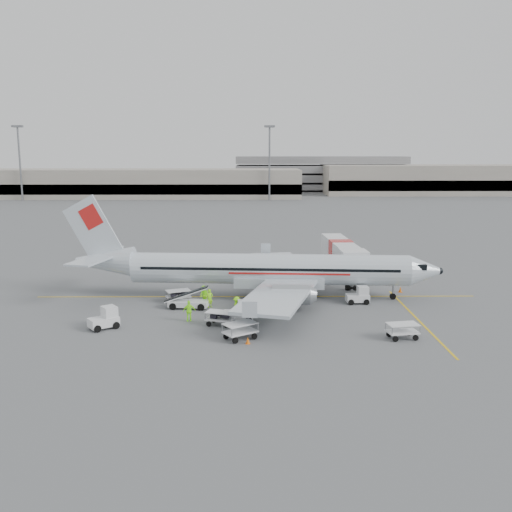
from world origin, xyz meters
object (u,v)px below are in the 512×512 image
object	(u,v)px
tug_fore	(358,295)
aircraft	(270,249)
tug_aft	(103,318)
belt_loader	(188,294)
tug_mid	(238,312)
jet_bridge	(340,259)

from	to	relation	value
tug_fore	aircraft	bearing A→B (deg)	161.94
aircraft	tug_aft	distance (m)	17.72
belt_loader	tug_aft	size ratio (longest dim) A/B	2.09
tug_fore	tug_aft	xyz separation A→B (m)	(-22.39, -7.82, 0.06)
tug_fore	tug_mid	world-z (taller)	tug_mid
tug_fore	tug_aft	distance (m)	23.72
jet_bridge	tug_fore	distance (m)	11.39
jet_bridge	tug_fore	size ratio (longest dim) A/B	7.69
tug_fore	tug_mid	xyz separation A→B (m)	(-11.33, -6.07, 0.09)
belt_loader	tug_mid	distance (m)	6.54
jet_bridge	belt_loader	bearing A→B (deg)	-143.91
aircraft	tug_aft	world-z (taller)	aircraft
tug_aft	jet_bridge	bearing A→B (deg)	3.91
belt_loader	tug_fore	bearing A→B (deg)	12.25
tug_fore	tug_aft	world-z (taller)	tug_aft
aircraft	belt_loader	distance (m)	9.33
aircraft	tug_mid	bearing A→B (deg)	-105.32
jet_bridge	tug_mid	bearing A→B (deg)	-125.79
belt_loader	tug_fore	xyz separation A→B (m)	(16.07, 1.59, -0.48)
jet_bridge	tug_aft	xyz separation A→B (m)	(-22.46, -19.13, -1.29)
jet_bridge	belt_loader	world-z (taller)	jet_bridge
aircraft	tug_mid	world-z (taller)	aircraft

